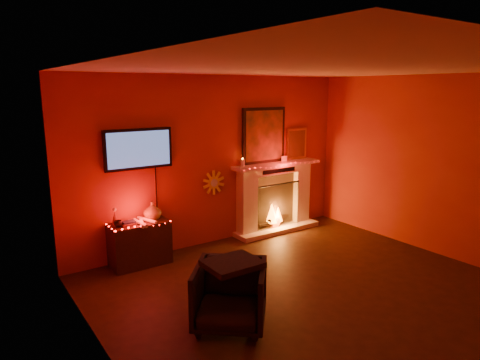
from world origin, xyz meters
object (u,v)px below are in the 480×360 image
at_px(sunburst_clock, 214,183).
at_px(console_table, 140,241).
at_px(tv, 139,149).
at_px(armchair, 230,295).
at_px(fireplace, 274,191).

xyz_separation_m(sunburst_clock, console_table, (-1.36, -0.22, -0.64)).
height_order(tv, console_table, tv).
height_order(tv, armchair, tv).
bearing_deg(fireplace, tv, 178.50).
height_order(console_table, armchair, console_table).
bearing_deg(fireplace, sunburst_clock, 175.63).
relative_size(sunburst_clock, console_table, 0.45).
relative_size(tv, sunburst_clock, 3.10).
bearing_deg(tv, sunburst_clock, 1.24).
bearing_deg(armchair, tv, 131.91).
distance_m(console_table, armchair, 2.10).
bearing_deg(console_table, sunburst_clock, 9.16).
height_order(fireplace, tv, fireplace).
distance_m(fireplace, tv, 2.61).
distance_m(tv, armchair, 2.63).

